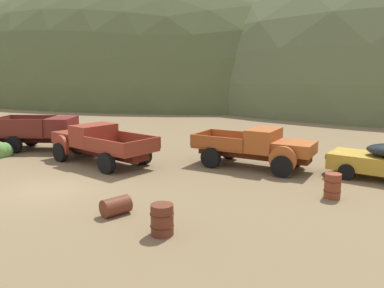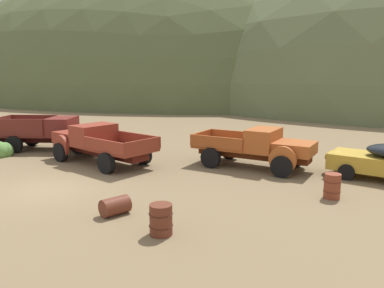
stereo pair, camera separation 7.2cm
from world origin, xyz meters
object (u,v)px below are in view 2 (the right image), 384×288
Objects in this scene: truck_oxblood at (60,132)px; oil_drum_by_truck at (161,220)px; truck_rust_red at (95,142)px; oil_drum_spare at (115,206)px; truck_oxide_orange at (262,148)px; oil_drum_foreground at (332,186)px.

truck_oxblood is 13.71m from oil_drum_by_truck.
truck_rust_red reaches higher than oil_drum_spare.
truck_rust_red is 7.75m from oil_drum_spare.
oil_drum_spare is (-3.23, -7.59, -0.70)m from truck_oxide_orange.
truck_oxide_orange is 5.51× the size of oil_drum_spare.
oil_drum_by_truck reaches higher than oil_drum_spare.
truck_rust_red is 1.09× the size of truck_oxide_orange.
oil_drum_foreground is at bearing -38.10° from truck_oxide_orange.
oil_drum_by_truck is at bearing -23.15° from oil_drum_spare.
truck_oxblood is 1.01× the size of truck_rust_red.
oil_drum_by_truck is (2.02, -0.86, 0.15)m from oil_drum_spare.
truck_rust_red is 11.43m from oil_drum_foreground.
oil_drum_by_truck is at bearing -57.22° from truck_oxblood.
oil_drum_foreground is (3.19, -3.43, -0.53)m from truck_oxide_orange.
oil_drum_spare is 2.20m from oil_drum_by_truck.
truck_oxide_orange is at bearing 66.95° from oil_drum_spare.
oil_drum_spare is 7.65m from oil_drum_foreground.
oil_drum_spare is 1.21× the size of oil_drum_by_truck.
oil_drum_spare is at bearing -104.01° from truck_oxide_orange.
truck_oxide_orange is 8.56m from oil_drum_by_truck.
truck_rust_red is at bearing -159.83° from truck_oxide_orange.
truck_oxide_orange is 8.28m from oil_drum_spare.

